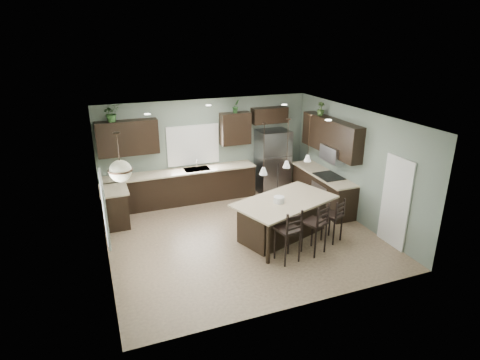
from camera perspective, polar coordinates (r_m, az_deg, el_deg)
name	(u,v)px	position (r m, az deg, el deg)	size (l,w,h in m)	color
ground	(242,236)	(9.51, 0.31, -7.94)	(6.00, 6.00, 0.00)	#9E8466
pantry_door	(395,202)	(9.36, 21.23, -2.99)	(0.04, 0.82, 2.04)	white
window_back	(193,145)	(11.26, -6.69, 4.97)	(1.35, 0.02, 1.00)	white
window_left	(104,208)	(7.59, -18.83, -3.72)	(0.02, 1.10, 1.00)	white
left_return_cabs	(115,208)	(10.33, -17.39, -3.77)	(0.60, 0.90, 0.90)	black
left_return_countertop	(113,190)	(10.16, -17.55, -1.33)	(0.66, 0.96, 0.04)	beige
back_lower_cabs	(182,187)	(11.24, -8.31, -1.04)	(4.20, 0.60, 0.90)	black
back_countertop	(181,172)	(11.06, -8.41, 1.19)	(4.20, 0.66, 0.04)	beige
sink_inset	(197,169)	(11.15, -6.16, 1.54)	(0.70, 0.45, 0.01)	gray
faucet	(197,165)	(11.08, -6.15, 2.20)	(0.02, 0.02, 0.28)	silver
back_upper_left	(128,138)	(10.72, -15.68, 5.79)	(1.55, 0.34, 0.90)	black
back_upper_right	(235,129)	(11.36, -0.67, 7.33)	(0.85, 0.34, 0.90)	black
fridge_header	(269,115)	(11.70, 4.21, 9.16)	(1.05, 0.34, 0.45)	black
right_lower_cabs	(322,190)	(11.17, 11.65, -1.39)	(0.60, 2.35, 0.90)	black
right_countertop	(323,174)	(11.00, 11.73, 0.87)	(0.66, 2.35, 0.04)	beige
cooktop	(329,176)	(10.78, 12.52, 0.54)	(0.58, 0.75, 0.02)	black
wall_oven_front	(318,195)	(10.80, 11.05, -2.11)	(0.01, 0.72, 0.60)	gray
right_upper_cabs	(331,136)	(10.79, 12.80, 6.13)	(0.34, 2.35, 0.90)	black
microwave	(334,154)	(10.65, 13.21, 3.67)	(0.40, 0.75, 0.40)	gray
refrigerator	(273,161)	(11.85, 4.65, 2.67)	(0.90, 0.74, 1.85)	gray
kitchen_island	(284,219)	(9.33, 6.32, -5.48)	(2.30, 1.31, 0.92)	black
serving_dish	(279,200)	(8.97, 5.57, -2.79)	(0.24, 0.24, 0.14)	silver
bar_stool_left	(288,235)	(8.34, 6.78, -7.77)	(0.44, 0.44, 1.19)	black
bar_stool_center	(314,228)	(8.73, 10.53, -6.71)	(0.43, 0.43, 1.17)	black
bar_stool_right	(332,220)	(9.31, 12.99, -5.52)	(0.39, 0.39, 1.05)	black
pendant_left	(264,149)	(8.22, 3.42, 4.38)	(0.17, 0.17, 1.10)	white
pendant_center	(287,144)	(8.70, 6.77, 5.17)	(0.17, 0.17, 1.10)	white
pendant_right	(309,138)	(9.21, 9.77, 5.87)	(0.17, 0.17, 1.10)	white
chandelier	(119,157)	(7.77, -16.84, 3.10)	(0.46, 0.46, 0.96)	beige
plant_back_left	(111,113)	(10.53, -17.82, 9.08)	(0.40, 0.35, 0.45)	#274E22
plant_back_right	(236,106)	(11.21, -0.58, 10.47)	(0.20, 0.16, 0.37)	#275123
plant_right_wall	(321,109)	(11.07, 11.43, 9.91)	(0.20, 0.20, 0.35)	#3B5A27
room_shell	(242,167)	(8.83, 0.33, 1.81)	(6.00, 6.00, 6.00)	slate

